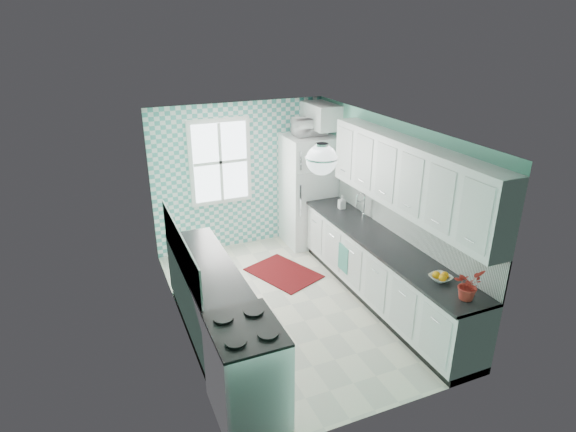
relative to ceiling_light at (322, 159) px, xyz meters
name	(u,v)px	position (x,y,z in m)	size (l,w,h in m)	color
floor	(292,305)	(0.00, 0.80, -2.33)	(3.00, 4.40, 0.02)	beige
ceiling	(292,128)	(0.00, 0.80, 0.19)	(3.00, 4.40, 0.02)	white
wall_back	(240,176)	(0.00, 3.01, -1.07)	(3.00, 0.02, 2.50)	#72C9AD
wall_front	(387,311)	(0.00, -1.41, -1.07)	(3.00, 0.02, 2.50)	#72C9AD
wall_left	(177,243)	(-1.51, 0.80, -1.07)	(0.02, 4.40, 2.50)	#72C9AD
wall_right	(389,207)	(1.51, 0.80, -1.07)	(0.02, 4.40, 2.50)	#72C9AD
accent_wall	(241,176)	(0.00, 2.99, -1.07)	(3.00, 0.01, 2.50)	#4CA69F
window	(220,162)	(-0.35, 2.96, -0.77)	(1.04, 0.05, 1.44)	white
backsplash_right	(404,221)	(1.49, 0.40, -1.13)	(0.02, 3.60, 0.51)	white
backsplash_left	(180,249)	(-1.49, 0.73, -1.13)	(0.02, 2.15, 0.51)	white
upper_cabinets_right	(409,177)	(1.33, 0.20, -0.42)	(0.33, 3.20, 0.90)	white
upper_cabinet_fridge	(320,115)	(1.30, 2.63, -0.07)	(0.40, 0.74, 0.40)	white
ceiling_light	(322,159)	(0.00, 0.00, 0.00)	(0.34, 0.34, 0.35)	silver
base_cabinets_right	(382,273)	(1.20, 0.40, -1.87)	(0.60, 3.60, 0.90)	white
countertop_right	(384,243)	(1.19, 0.40, -1.40)	(0.63, 3.60, 0.04)	black
base_cabinets_left	(208,298)	(-1.20, 0.73, -1.87)	(0.60, 2.15, 0.90)	white
countertop_left	(206,265)	(-1.19, 0.73, -1.40)	(0.63, 2.15, 0.04)	black
fridge	(309,190)	(1.11, 2.62, -1.36)	(0.84, 0.83, 1.93)	white
stove	(247,369)	(-1.20, -0.84, -1.79)	(0.68, 0.84, 1.02)	white
sink	(353,219)	(1.20, 1.26, -1.39)	(0.54, 0.46, 0.53)	silver
rug	(283,273)	(0.24, 1.67, -2.32)	(0.76, 1.08, 0.02)	maroon
dish_towel	(343,258)	(0.89, 0.95, -1.84)	(0.02, 0.27, 0.41)	#6DB8B8
fruit_bowl	(441,278)	(1.20, -0.74, -1.35)	(0.25, 0.25, 0.06)	white
potted_plant	(468,285)	(1.20, -1.16, -1.21)	(0.30, 0.26, 0.34)	red
soap_bottle	(342,202)	(1.25, 1.69, -1.27)	(0.10, 0.10, 0.22)	#A2B1BD
microwave	(310,127)	(1.11, 2.63, -0.24)	(0.53, 0.36, 0.29)	white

